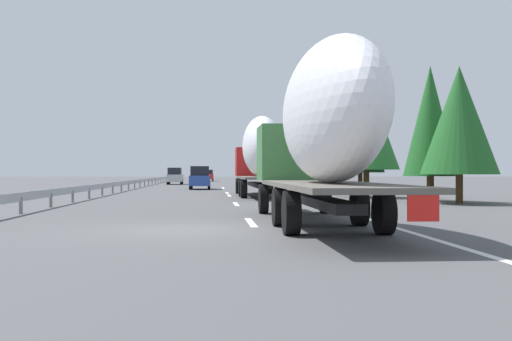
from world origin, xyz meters
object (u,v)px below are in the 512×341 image
Objects in this scene: road_sign at (275,165)px; truck_lead at (260,153)px; truck_trailing at (322,128)px; car_silver_hatch at (175,176)px; car_blue_sedan at (200,178)px; car_red_compact at (208,175)px.

truck_lead is at bearing 171.49° from road_sign.
road_sign is (41.32, -3.10, -0.55)m from truck_trailing.
truck_lead is 2.82× the size of car_silver_hatch.
car_blue_sedan reaches higher than car_red_compact.
road_sign reaches higher than car_silver_hatch.
truck_lead is at bearing -165.94° from car_blue_sedan.
truck_trailing is 3.39× the size of car_red_compact.
car_silver_hatch is at bearing 171.33° from car_red_compact.
car_silver_hatch is (55.85, 7.05, -1.68)m from truck_trailing.
truck_trailing is at bearing 180.00° from truck_lead.
truck_trailing reaches higher than car_red_compact.
car_silver_hatch is at bearing 9.15° from car_blue_sedan.
truck_lead is 4.39× the size of road_sign.
truck_lead is at bearing -0.00° from truck_trailing.
car_silver_hatch is (-24.45, 3.73, 0.06)m from car_red_compact.
truck_lead is 36.00m from car_silver_hatch.
truck_trailing is 36.13m from car_blue_sedan.
truck_lead reaches higher than road_sign.
car_silver_hatch reaches higher than car_blue_sedan.
car_red_compact is at bearing -0.66° from car_blue_sedan.
road_sign reaches higher than car_blue_sedan.
truck_lead is 0.95× the size of truck_trailing.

